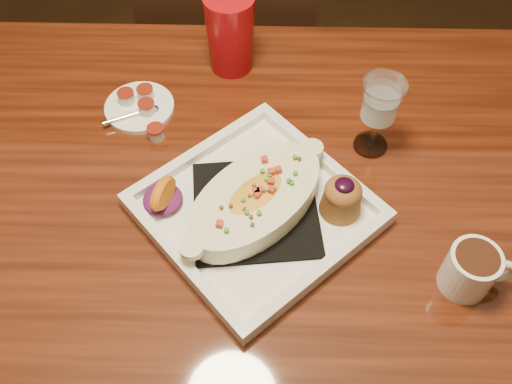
{
  "coord_description": "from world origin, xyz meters",
  "views": [
    {
      "loc": [
        0.09,
        -0.54,
        1.53
      ],
      "look_at": [
        0.08,
        0.0,
        0.77
      ],
      "focal_mm": 40.0,
      "sensor_mm": 36.0,
      "label": 1
    }
  ],
  "objects_px": {
    "table": "(212,230)",
    "red_tumbler": "(230,33)",
    "plate": "(260,204)",
    "saucer": "(139,105)",
    "chair_far": "(231,57)",
    "coffee_mug": "(472,269)",
    "goblet": "(380,105)"
  },
  "relations": [
    {
      "from": "plate",
      "to": "saucer",
      "type": "xyz_separation_m",
      "value": [
        -0.23,
        0.23,
        -0.02
      ]
    },
    {
      "from": "saucer",
      "to": "red_tumbler",
      "type": "height_order",
      "value": "red_tumbler"
    },
    {
      "from": "chair_far",
      "to": "saucer",
      "type": "distance_m",
      "value": 0.52
    },
    {
      "from": "table",
      "to": "chair_far",
      "type": "bearing_deg",
      "value": 90.0
    },
    {
      "from": "coffee_mug",
      "to": "goblet",
      "type": "xyz_separation_m",
      "value": [
        -0.12,
        0.27,
        0.06
      ]
    },
    {
      "from": "chair_far",
      "to": "coffee_mug",
      "type": "relative_size",
      "value": 8.81
    },
    {
      "from": "goblet",
      "to": "saucer",
      "type": "bearing_deg",
      "value": 169.36
    },
    {
      "from": "table",
      "to": "saucer",
      "type": "distance_m",
      "value": 0.27
    },
    {
      "from": "table",
      "to": "goblet",
      "type": "bearing_deg",
      "value": 23.64
    },
    {
      "from": "table",
      "to": "plate",
      "type": "distance_m",
      "value": 0.16
    },
    {
      "from": "plate",
      "to": "saucer",
      "type": "distance_m",
      "value": 0.33
    },
    {
      "from": "plate",
      "to": "red_tumbler",
      "type": "height_order",
      "value": "red_tumbler"
    },
    {
      "from": "plate",
      "to": "goblet",
      "type": "bearing_deg",
      "value": -4.12
    },
    {
      "from": "coffee_mug",
      "to": "table",
      "type": "bearing_deg",
      "value": 161.26
    },
    {
      "from": "plate",
      "to": "goblet",
      "type": "height_order",
      "value": "goblet"
    },
    {
      "from": "saucer",
      "to": "red_tumbler",
      "type": "xyz_separation_m",
      "value": [
        0.17,
        0.12,
        0.07
      ]
    },
    {
      "from": "coffee_mug",
      "to": "red_tumbler",
      "type": "bearing_deg",
      "value": 129.55
    },
    {
      "from": "goblet",
      "to": "red_tumbler",
      "type": "relative_size",
      "value": 0.94
    },
    {
      "from": "chair_far",
      "to": "coffee_mug",
      "type": "distance_m",
      "value": 0.91
    },
    {
      "from": "coffee_mug",
      "to": "saucer",
      "type": "height_order",
      "value": "coffee_mug"
    },
    {
      "from": "chair_far",
      "to": "plate",
      "type": "bearing_deg",
      "value": 97.61
    },
    {
      "from": "table",
      "to": "red_tumbler",
      "type": "xyz_separation_m",
      "value": [
        0.02,
        0.33,
        0.18
      ]
    },
    {
      "from": "red_tumbler",
      "to": "plate",
      "type": "bearing_deg",
      "value": -79.77
    },
    {
      "from": "table",
      "to": "goblet",
      "type": "xyz_separation_m",
      "value": [
        0.28,
        0.12,
        0.2
      ]
    },
    {
      "from": "plate",
      "to": "red_tumbler",
      "type": "bearing_deg",
      "value": 58.27
    },
    {
      "from": "saucer",
      "to": "coffee_mug",
      "type": "bearing_deg",
      "value": -32.67
    },
    {
      "from": "table",
      "to": "chair_far",
      "type": "xyz_separation_m",
      "value": [
        -0.0,
        0.63,
        -0.15
      ]
    },
    {
      "from": "table",
      "to": "coffee_mug",
      "type": "xyz_separation_m",
      "value": [
        0.4,
        -0.14,
        0.14
      ]
    },
    {
      "from": "chair_far",
      "to": "goblet",
      "type": "relative_size",
      "value": 6.19
    },
    {
      "from": "plate",
      "to": "coffee_mug",
      "type": "xyz_separation_m",
      "value": [
        0.31,
        -0.12,
        0.01
      ]
    },
    {
      "from": "chair_far",
      "to": "saucer",
      "type": "bearing_deg",
      "value": 71.52
    },
    {
      "from": "red_tumbler",
      "to": "goblet",
      "type": "bearing_deg",
      "value": -38.49
    }
  ]
}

